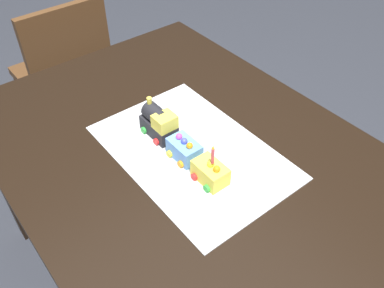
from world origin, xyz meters
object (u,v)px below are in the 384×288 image
(cake_car_tanker_sky_blue, at_px, (184,149))
(cake_car_caboose_lemon, at_px, (210,172))
(birthday_candle, at_px, (213,154))
(cake_locomotive, at_px, (159,123))
(chair, at_px, (66,74))
(dining_table, at_px, (187,174))

(cake_car_tanker_sky_blue, relative_size, cake_car_caboose_lemon, 1.00)
(cake_car_caboose_lemon, bearing_deg, birthday_candle, 0.00)
(cake_car_caboose_lemon, bearing_deg, cake_locomotive, 180.00)
(cake_locomotive, xyz_separation_m, birthday_candle, (0.25, 0.00, 0.06))
(cake_locomotive, distance_m, cake_car_caboose_lemon, 0.25)
(chair, relative_size, cake_locomotive, 6.14)
(dining_table, xyz_separation_m, birthday_candle, (0.14, -0.02, 0.21))
(cake_locomotive, height_order, birthday_candle, birthday_candle)
(cake_locomotive, relative_size, cake_car_tanker_sky_blue, 1.40)
(birthday_candle, bearing_deg, cake_locomotive, 180.00)
(cake_car_tanker_sky_blue, bearing_deg, chair, 176.62)
(chair, relative_size, birthday_candle, 13.39)
(cake_car_tanker_sky_blue, height_order, birthday_candle, birthday_candle)
(cake_locomotive, distance_m, birthday_candle, 0.26)
(chair, distance_m, cake_car_tanker_sky_blue, 1.10)
(chair, height_order, cake_locomotive, same)
(cake_car_tanker_sky_blue, bearing_deg, birthday_candle, 0.00)
(chair, bearing_deg, birthday_candle, 86.36)
(cake_car_caboose_lemon, relative_size, birthday_candle, 1.56)
(cake_locomotive, bearing_deg, cake_car_tanker_sky_blue, -0.00)
(dining_table, bearing_deg, cake_car_caboose_lemon, -9.79)
(cake_car_tanker_sky_blue, bearing_deg, cake_car_caboose_lemon, 0.00)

